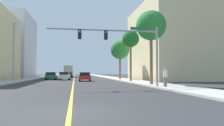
{
  "coord_description": "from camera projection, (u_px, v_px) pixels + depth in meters",
  "views": [
    {
      "loc": [
        0.18,
        -8.04,
        1.47
      ],
      "look_at": [
        5.24,
        21.6,
        2.72
      ],
      "focal_mm": 34.97,
      "sensor_mm": 36.0,
      "label": 1
    }
  ],
  "objects": [
    {
      "name": "ground",
      "position": [
        74.0,
        79.0,
        49.2
      ],
      "size": [
        192.0,
        192.0,
        0.0
      ],
      "primitive_type": "plane",
      "color": "#2D2D30"
    },
    {
      "name": "sidewalk_left",
      "position": [
        31.0,
        78.0,
        47.66
      ],
      "size": [
        3.57,
        168.0,
        0.15
      ],
      "primitive_type": "cube",
      "color": "#9E9B93",
      "rests_on": "ground"
    },
    {
      "name": "sidewalk_right",
      "position": [
        114.0,
        78.0,
        50.74
      ],
      "size": [
        3.57,
        168.0,
        0.15
      ],
      "primitive_type": "cube",
      "color": "#B2ADA3",
      "rests_on": "ground"
    },
    {
      "name": "lane_marking_center",
      "position": [
        74.0,
        79.0,
        49.2
      ],
      "size": [
        0.16,
        144.0,
        0.01
      ],
      "primitive_type": "cube",
      "color": "yellow",
      "rests_on": "ground"
    },
    {
      "name": "building_left_far",
      "position": [
        11.0,
        47.0,
        61.43
      ],
      "size": [
        10.94,
        17.55,
        17.33
      ],
      "primitive_type": "cube",
      "color": "silver",
      "rests_on": "ground"
    },
    {
      "name": "building_right_near",
      "position": [
        179.0,
        43.0,
        41.99
      ],
      "size": [
        15.56,
        18.74,
        13.98
      ],
      "primitive_type": "cube",
      "color": "beige",
      "rests_on": "ground"
    },
    {
      "name": "traffic_signal_mast",
      "position": [
        123.0,
        42.0,
        20.0
      ],
      "size": [
        10.17,
        0.36,
        5.58
      ],
      "color": "gray",
      "rests_on": "sidewalk_right"
    },
    {
      "name": "street_lamp",
      "position": [
        13.0,
        49.0,
        28.94
      ],
      "size": [
        0.56,
        0.28,
        7.99
      ],
      "color": "gray",
      "rests_on": "sidewalk_left"
    },
    {
      "name": "palm_near",
      "position": [
        151.0,
        26.0,
        23.87
      ],
      "size": [
        3.28,
        3.28,
        8.08
      ],
      "color": "brown",
      "rests_on": "sidewalk_right"
    },
    {
      "name": "palm_mid",
      "position": [
        131.0,
        40.0,
        32.18
      ],
      "size": [
        2.52,
        2.52,
        7.5
      ],
      "color": "brown",
      "rests_on": "sidewalk_right"
    },
    {
      "name": "palm_far",
      "position": [
        120.0,
        50.0,
        40.53
      ],
      "size": [
        3.52,
        3.52,
        7.26
      ],
      "color": "brown",
      "rests_on": "sidewalk_right"
    },
    {
      "name": "car_gray",
      "position": [
        49.0,
        75.0,
        50.82
      ],
      "size": [
        1.96,
        4.11,
        1.45
      ],
      "rotation": [
        0.0,
        0.0,
        3.18
      ],
      "color": "slate",
      "rests_on": "ground"
    },
    {
      "name": "car_black",
      "position": [
        68.0,
        75.0,
        55.06
      ],
      "size": [
        1.98,
        4.04,
        1.47
      ],
      "rotation": [
        0.0,
        0.0,
        0.02
      ],
      "color": "black",
      "rests_on": "ground"
    },
    {
      "name": "car_green",
      "position": [
        51.0,
        76.0,
        41.27
      ],
      "size": [
        1.95,
        4.15,
        1.45
      ],
      "rotation": [
        0.0,
        0.0,
        0.02
      ],
      "color": "#196638",
      "rests_on": "ground"
    },
    {
      "name": "car_white",
      "position": [
        64.0,
        76.0,
        40.77
      ],
      "size": [
        2.1,
        4.25,
        1.49
      ],
      "rotation": [
        0.0,
        0.0,
        -0.05
      ],
      "color": "white",
      "rests_on": "ground"
    },
    {
      "name": "car_red",
      "position": [
        85.0,
        77.0,
        35.37
      ],
      "size": [
        2.01,
        4.01,
        1.43
      ],
      "rotation": [
        0.0,
        0.0,
        -0.04
      ],
      "color": "red",
      "rests_on": "ground"
    },
    {
      "name": "delivery_truck",
      "position": [
        69.0,
        71.0,
        64.49
      ],
      "size": [
        2.5,
        8.92,
        3.32
      ],
      "rotation": [
        0.0,
        0.0,
        -0.01
      ],
      "color": "red",
      "rests_on": "ground"
    },
    {
      "name": "pedestrian",
      "position": [
        165.0,
        77.0,
        19.81
      ],
      "size": [
        0.38,
        0.38,
        1.74
      ],
      "rotation": [
        0.0,
        0.0,
        2.84
      ],
      "color": "#726651",
      "rests_on": "sidewalk_right"
    }
  ]
}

